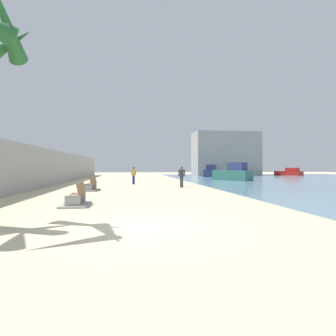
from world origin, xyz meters
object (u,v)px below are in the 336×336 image
(bench_near, at_px, (76,200))
(bench_far, at_px, (90,187))
(person_walking, at_px, (134,174))
(person_standing, at_px, (182,175))
(boat_nearest, at_px, (233,174))
(boat_mid_bay, at_px, (212,172))
(boat_outer, at_px, (289,172))

(bench_near, relative_size, bench_far, 0.95)
(person_walking, distance_m, person_standing, 6.00)
(boat_nearest, bearing_deg, person_standing, -127.32)
(person_walking, xyz_separation_m, person_standing, (3.77, -4.66, 0.01))
(person_walking, height_order, boat_mid_bay, boat_mid_bay)
(boat_mid_bay, xyz_separation_m, boat_outer, (16.28, 5.03, -0.21))
(bench_near, distance_m, bench_far, 7.98)
(bench_far, xyz_separation_m, boat_mid_bay, (15.97, 25.79, 0.55))
(person_standing, relative_size, boat_outer, 0.33)
(boat_nearest, bearing_deg, boat_outer, 46.11)
(bench_far, distance_m, person_walking, 7.59)
(boat_outer, bearing_deg, person_standing, -131.61)
(boat_nearest, xyz_separation_m, boat_outer, (17.36, 18.05, -0.27))
(person_standing, bearing_deg, boat_outer, 48.39)
(boat_mid_bay, relative_size, boat_outer, 1.17)
(boat_outer, bearing_deg, bench_far, -136.29)
(person_walking, relative_size, boat_outer, 0.33)
(boat_nearest, relative_size, boat_outer, 0.96)
(bench_near, relative_size, person_walking, 1.25)
(bench_near, bearing_deg, boat_nearest, 55.19)
(person_standing, xyz_separation_m, boat_outer, (25.39, 28.58, -0.42))
(person_standing, height_order, boat_outer, person_standing)
(bench_near, bearing_deg, boat_mid_bay, 65.34)
(bench_near, height_order, boat_nearest, boat_nearest)
(bench_far, bearing_deg, bench_near, -86.67)
(bench_near, xyz_separation_m, person_standing, (6.39, 10.21, 0.75))
(bench_far, distance_m, boat_outer, 44.60)
(bench_near, xyz_separation_m, boat_nearest, (14.42, 20.74, 0.61))
(person_walking, relative_size, boat_nearest, 0.34)
(bench_near, xyz_separation_m, person_walking, (2.61, 14.87, 0.75))
(person_walking, height_order, boat_nearest, boat_nearest)
(person_walking, distance_m, boat_outer, 37.72)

